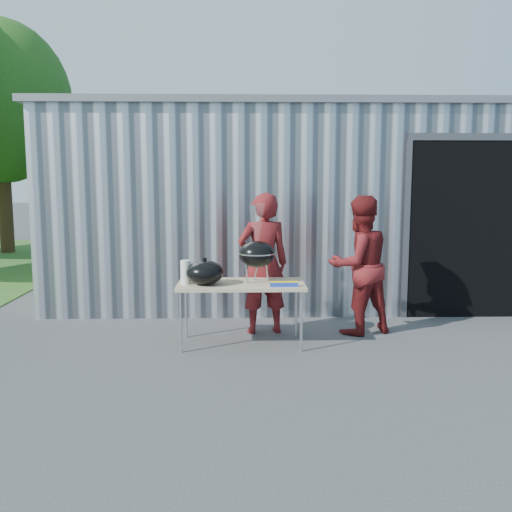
{
  "coord_description": "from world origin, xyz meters",
  "views": [
    {
      "loc": [
        -0.27,
        -6.26,
        1.99
      ],
      "look_at": [
        -0.09,
        0.56,
        1.05
      ],
      "focal_mm": 40.0,
      "sensor_mm": 36.0,
      "label": 1
    }
  ],
  "objects_px": {
    "kettle_grill": "(257,247)",
    "person_cook": "(263,264)",
    "folding_table": "(241,286)",
    "person_bystander": "(359,265)"
  },
  "relations": [
    {
      "from": "folding_table",
      "to": "kettle_grill",
      "type": "xyz_separation_m",
      "value": [
        0.19,
        0.05,
        0.46
      ]
    },
    {
      "from": "person_cook",
      "to": "person_bystander",
      "type": "relative_size",
      "value": 1.02
    },
    {
      "from": "folding_table",
      "to": "person_cook",
      "type": "distance_m",
      "value": 0.63
    },
    {
      "from": "person_bystander",
      "to": "kettle_grill",
      "type": "bearing_deg",
      "value": -3.97
    },
    {
      "from": "folding_table",
      "to": "person_bystander",
      "type": "bearing_deg",
      "value": 17.48
    },
    {
      "from": "folding_table",
      "to": "kettle_grill",
      "type": "bearing_deg",
      "value": 15.48
    },
    {
      "from": "folding_table",
      "to": "person_bystander",
      "type": "distance_m",
      "value": 1.59
    },
    {
      "from": "kettle_grill",
      "to": "person_cook",
      "type": "distance_m",
      "value": 0.55
    },
    {
      "from": "kettle_grill",
      "to": "person_bystander",
      "type": "xyz_separation_m",
      "value": [
        1.32,
        0.42,
        -0.29
      ]
    },
    {
      "from": "kettle_grill",
      "to": "person_cook",
      "type": "relative_size",
      "value": 0.52
    }
  ]
}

